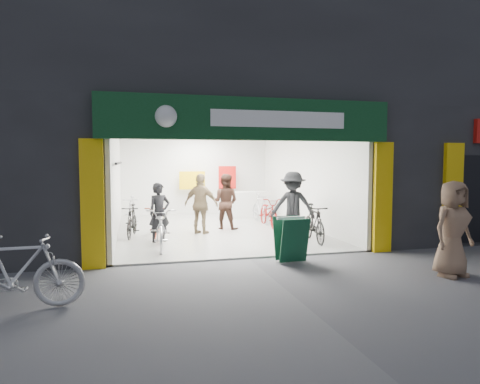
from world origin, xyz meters
name	(u,v)px	position (x,y,z in m)	size (l,w,h in m)	color
ground	(249,259)	(0.00, 0.00, 0.00)	(60.00, 60.00, 0.00)	#56565B
building	(236,96)	(0.91, 4.99, 4.31)	(17.00, 10.27, 8.00)	#232326
bike_left_front	(161,228)	(-1.80, 1.58, 0.52)	(0.69, 1.97, 1.03)	silver
bike_left_midfront	(132,221)	(-2.50, 3.31, 0.47)	(0.44, 1.56, 0.94)	black
bike_left_midback	(157,221)	(-1.80, 3.33, 0.44)	(0.58, 1.68, 0.88)	maroon
bike_left_back	(132,212)	(-2.50, 5.07, 0.51)	(0.48, 1.71, 1.03)	#A8A8AD
bike_right_front	(314,223)	(2.16, 1.39, 0.51)	(0.48, 1.71, 1.02)	black
bike_right_mid	(269,212)	(1.81, 4.14, 0.49)	(0.65, 1.87, 0.98)	maroon
bike_right_back	(261,209)	(1.80, 5.04, 0.52)	(0.49, 1.72, 1.03)	#AEAEB3
parked_bike	(16,272)	(-4.13, -2.30, 0.56)	(0.53, 1.88, 1.13)	#B8B8BD
customer_a	(159,213)	(-1.80, 2.30, 0.80)	(0.58, 0.38, 1.59)	black
customer_b	(225,202)	(0.34, 4.02, 0.88)	(0.85, 0.66, 1.75)	#362018
customer_c	(293,206)	(1.80, 2.01, 0.93)	(1.21, 0.69, 1.87)	black
customer_d	(201,204)	(-0.55, 3.27, 0.90)	(1.05, 0.44, 1.79)	#7D6648
pedestrian_near	(453,229)	(3.30, -2.30, 0.90)	(0.88, 0.57, 1.80)	#87664E
sandwich_board	(291,238)	(0.78, -0.50, 0.52)	(0.65, 0.66, 0.95)	#11442A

